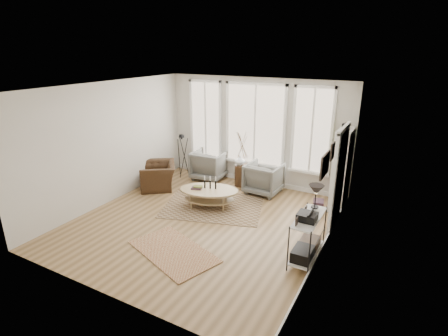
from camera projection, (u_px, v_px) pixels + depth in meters
The scene contains 17 objects.
room at pixel (203, 160), 7.22m from camera, with size 5.50×5.54×2.90m.
bay_window at pixel (255, 126), 9.40m from camera, with size 4.14×0.12×2.24m.
door at pixel (339, 177), 7.10m from camera, with size 0.09×1.06×2.22m.
bookcase at pixel (342, 169), 8.11m from camera, with size 0.31×0.85×2.06m.
low_shelf at pixel (308, 233), 6.19m from camera, with size 0.38×1.08×1.30m.
wall_art at pixel (327, 161), 5.67m from camera, with size 0.04×0.88×0.44m.
rug_main at pixel (213, 206), 8.42m from camera, with size 2.30×1.72×0.01m, color brown.
rug_runner at pixel (173, 251), 6.54m from camera, with size 1.74×0.97×0.01m, color brown.
coffee_table at pixel (209, 193), 8.31m from camera, with size 1.60×1.27×0.64m.
armchair_left at pixel (209, 165), 10.07m from camera, with size 0.89×0.92×0.84m, color slate.
armchair_right at pixel (264, 178), 9.08m from camera, with size 0.86×0.88×0.80m, color slate.
side_table at pixel (242, 158), 9.45m from camera, with size 0.39×0.39×1.64m.
vase at pixel (240, 160), 9.48m from camera, with size 0.26×0.26×0.27m, color silver.
accent_chair at pixel (158, 175), 9.46m from camera, with size 0.90×1.04×0.67m, color #392413.
tripod_camera at pixel (182, 157), 10.22m from camera, with size 0.44×0.44×1.26m.
book_stack_near at pixel (318, 204), 8.28m from camera, with size 0.24×0.31×0.20m, color maroon.
book_stack_far at pixel (315, 211), 8.02m from camera, with size 0.17×0.21×0.14m, color maroon.
Camera 1 is at (3.68, -5.81, 3.63)m, focal length 28.00 mm.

